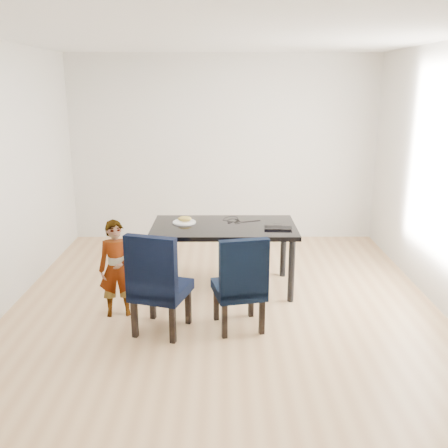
{
  "coord_description": "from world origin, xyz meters",
  "views": [
    {
      "loc": [
        -0.02,
        -4.85,
        2.27
      ],
      "look_at": [
        0.0,
        0.2,
        0.85
      ],
      "focal_mm": 40.0,
      "sensor_mm": 36.0,
      "label": 1
    }
  ],
  "objects_px": {
    "chair_left": "(161,281)",
    "chair_right": "(239,281)",
    "dining_table": "(224,257)",
    "child": "(117,269)",
    "laptop": "(278,227)",
    "plate": "(184,222)"
  },
  "relations": [
    {
      "from": "chair_left",
      "to": "chair_right",
      "type": "relative_size",
      "value": 1.06
    },
    {
      "from": "dining_table",
      "to": "chair_right",
      "type": "xyz_separation_m",
      "value": [
        0.14,
        -0.96,
        0.1
      ]
    },
    {
      "from": "chair_left",
      "to": "child",
      "type": "relative_size",
      "value": 1.0
    },
    {
      "from": "chair_left",
      "to": "laptop",
      "type": "xyz_separation_m",
      "value": [
        1.18,
        0.92,
        0.26
      ]
    },
    {
      "from": "dining_table",
      "to": "child",
      "type": "bearing_deg",
      "value": -147.37
    },
    {
      "from": "dining_table",
      "to": "laptop",
      "type": "xyz_separation_m",
      "value": [
        0.59,
        -0.1,
        0.39
      ]
    },
    {
      "from": "dining_table",
      "to": "chair_left",
      "type": "relative_size",
      "value": 1.61
    },
    {
      "from": "chair_left",
      "to": "child",
      "type": "height_order",
      "value": "chair_left"
    },
    {
      "from": "chair_right",
      "to": "plate",
      "type": "bearing_deg",
      "value": 106.44
    },
    {
      "from": "laptop",
      "to": "plate",
      "type": "bearing_deg",
      "value": -7.85
    },
    {
      "from": "chair_left",
      "to": "plate",
      "type": "relative_size",
      "value": 3.78
    },
    {
      "from": "dining_table",
      "to": "child",
      "type": "distance_m",
      "value": 1.28
    },
    {
      "from": "chair_right",
      "to": "child",
      "type": "height_order",
      "value": "child"
    },
    {
      "from": "chair_left",
      "to": "plate",
      "type": "height_order",
      "value": "chair_left"
    },
    {
      "from": "laptop",
      "to": "child",
      "type": "bearing_deg",
      "value": 22.79
    },
    {
      "from": "child",
      "to": "laptop",
      "type": "bearing_deg",
      "value": 8.58
    },
    {
      "from": "plate",
      "to": "chair_left",
      "type": "bearing_deg",
      "value": -97.04
    },
    {
      "from": "chair_right",
      "to": "chair_left",
      "type": "bearing_deg",
      "value": 172.71
    },
    {
      "from": "chair_right",
      "to": "plate",
      "type": "relative_size",
      "value": 3.58
    },
    {
      "from": "dining_table",
      "to": "plate",
      "type": "relative_size",
      "value": 6.08
    },
    {
      "from": "chair_left",
      "to": "chair_right",
      "type": "bearing_deg",
      "value": 22.03
    },
    {
      "from": "dining_table",
      "to": "child",
      "type": "xyz_separation_m",
      "value": [
        -1.07,
        -0.69,
        0.12
      ]
    }
  ]
}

